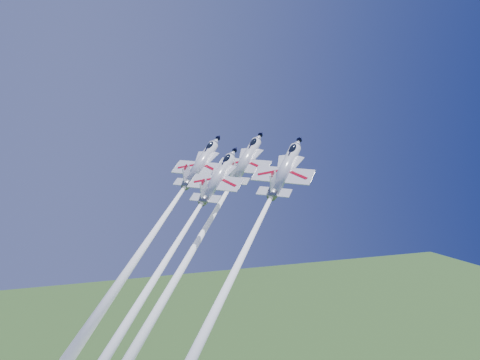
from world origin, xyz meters
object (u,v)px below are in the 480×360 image
object	(u,v)px
jet_lead	(192,252)
jet_left	(162,220)
jet_right	(238,264)
jet_slot	(164,264)

from	to	relation	value
jet_lead	jet_left	bearing A→B (deg)	-177.31
jet_right	jet_slot	xyz separation A→B (m)	(-10.22, 4.70, -0.16)
jet_slot	jet_left	bearing A→B (deg)	122.61
jet_lead	jet_slot	bearing A→B (deg)	-90.09
jet_lead	jet_right	bearing A→B (deg)	-25.17
jet_lead	jet_right	xyz separation A→B (m)	(4.09, -10.95, -0.10)
jet_lead	jet_left	xyz separation A→B (m)	(-4.08, 3.63, 5.01)
jet_left	jet_lead	bearing A→B (deg)	2.69
jet_lead	jet_slot	distance (m)	8.76
jet_lead	jet_right	size ratio (longest dim) A/B	1.05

